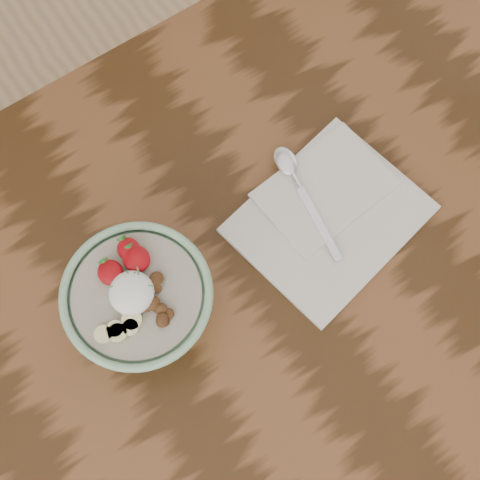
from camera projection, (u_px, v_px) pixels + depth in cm
name	position (u px, v px, depth cm)	size (l,w,h in cm)	color
table	(269.00, 291.00, 103.64)	(160.00, 90.00, 75.00)	#38200E
breakfast_bowl	(140.00, 301.00, 86.87)	(19.34, 19.34, 13.10)	#86B48F
napkin	(328.00, 213.00, 97.12)	(29.15, 25.29, 1.57)	silver
spoon	(294.00, 176.00, 97.47)	(5.00, 19.40, 1.01)	silver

